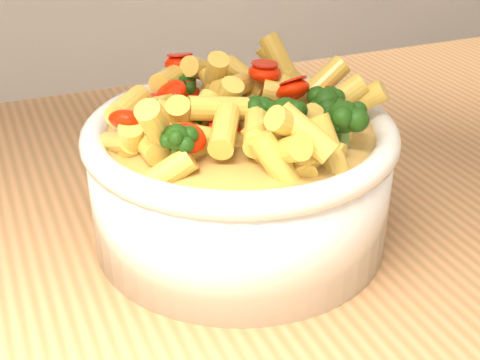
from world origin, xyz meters
name	(u,v)px	position (x,y,z in m)	size (l,w,h in m)	color
table	(363,309)	(0.00, 0.00, 0.80)	(1.20, 0.80, 0.90)	tan
serving_bowl	(240,179)	(-0.12, 0.02, 0.95)	(0.24, 0.24, 0.10)	white
pasta_salad	(240,102)	(-0.12, 0.02, 1.02)	(0.19, 0.19, 0.04)	#FFC050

